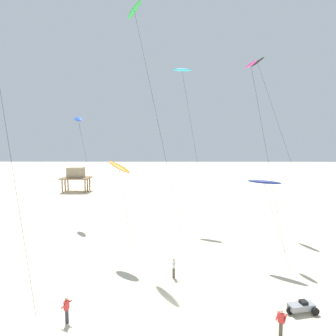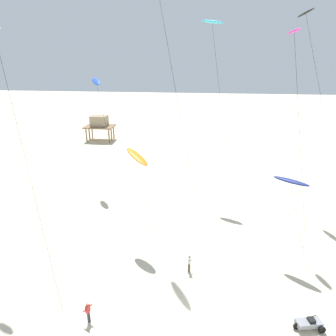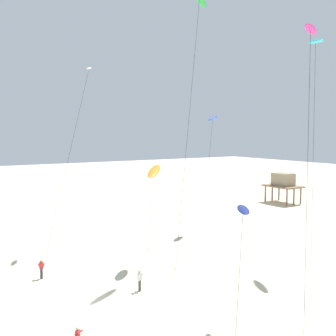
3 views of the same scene
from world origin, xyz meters
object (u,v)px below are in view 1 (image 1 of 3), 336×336
object	(u,v)px
kite_black	(258,65)
beach_buggy	(302,306)
kite_cyan	(182,71)
kite_flyer_nearest	(67,309)
kite_green	(135,12)
kite_orange	(119,167)
kite_flyer_middle	(174,267)
kite_blue	(78,120)
kite_magenta	(252,68)
kite_navy	(264,182)
kite_flyer_furthest	(281,322)
stilt_house	(76,174)

from	to	relation	value
kite_black	beach_buggy	distance (m)	30.15
kite_cyan	kite_flyer_nearest	world-z (taller)	kite_cyan
kite_green	kite_orange	xyz separation A→B (m)	(-1.17, -4.25, -15.85)
kite_orange	kite_flyer_middle	bearing A→B (deg)	-39.85
kite_green	kite_orange	size ratio (longest dim) A/B	2.70
kite_blue	kite_flyer_nearest	xyz separation A→B (m)	(6.31, -23.38, -13.34)
kite_flyer_nearest	kite_flyer_middle	xyz separation A→B (m)	(6.76, 5.91, 0.00)
kite_magenta	kite_green	bearing A→B (deg)	-178.79
kite_navy	kite_flyer_middle	world-z (taller)	kite_navy
kite_orange	kite_flyer_furthest	size ratio (longest dim) A/B	5.68
kite_blue	stilt_house	bearing A→B (deg)	109.73
kite_green	kite_orange	bearing A→B (deg)	-105.40
kite_blue	kite_black	size ratio (longest dim) A/B	0.67
kite_magenta	kite_flyer_furthest	size ratio (longest dim) A/B	11.88
kite_magenta	stilt_house	size ratio (longest dim) A/B	3.20
kite_magenta	kite_blue	bearing A→B (deg)	158.11
beach_buggy	kite_flyer_middle	bearing A→B (deg)	150.51
kite_black	beach_buggy	bearing A→B (deg)	-98.17
kite_green	kite_cyan	distance (m)	11.84
kite_black	stilt_house	distance (m)	43.63
kite_green	kite_black	world-z (taller)	kite_green
kite_cyan	stilt_house	xyz separation A→B (m)	(-22.48, 21.34, -17.15)
kite_magenta	kite_flyer_furthest	xyz separation A→B (m)	(-2.33, -15.94, -18.13)
kite_black	kite_flyer_nearest	distance (m)	35.55
kite_black	kite_flyer_middle	xyz separation A→B (m)	(-11.50, -16.66, -20.52)
beach_buggy	kite_orange	bearing A→B (deg)	146.26
kite_blue	kite_navy	distance (m)	26.58
kite_magenta	kite_navy	world-z (taller)	kite_magenta
stilt_house	kite_flyer_furthest	bearing A→B (deg)	-59.89
kite_magenta	kite_cyan	bearing A→B (deg)	126.25
kite_magenta	kite_black	world-z (taller)	kite_black
kite_orange	kite_flyer_furthest	distance (m)	17.92
kite_flyer_nearest	beach_buggy	bearing A→B (deg)	4.32
kite_blue	kite_cyan	distance (m)	16.00
kite_green	kite_flyer_middle	world-z (taller)	kite_green
kite_orange	stilt_house	distance (m)	39.17
kite_green	kite_cyan	xyz separation A→B (m)	(5.41, 9.86, -3.72)
kite_navy	kite_flyer_nearest	xyz separation A→B (m)	(-15.03, -9.01, -6.67)
kite_cyan	kite_flyer_nearest	xyz separation A→B (m)	(-8.17, -24.33, -20.07)
kite_flyer_furthest	stilt_house	xyz separation A→B (m)	(-27.18, 46.88, 2.92)
kite_blue	kite_black	world-z (taller)	kite_black
kite_flyer_nearest	kite_magenta	bearing A→B (deg)	44.10
kite_navy	stilt_house	distance (m)	47.10
kite_green	stilt_house	xyz separation A→B (m)	(-17.07, 31.20, -20.87)
stilt_house	kite_black	bearing A→B (deg)	-35.35
kite_flyer_nearest	kite_flyer_middle	world-z (taller)	same
kite_cyan	kite_flyer_nearest	distance (m)	32.58
kite_flyer_furthest	kite_black	bearing A→B (deg)	77.25
kite_green	kite_flyer_middle	xyz separation A→B (m)	(4.00, -8.56, -23.79)
kite_magenta	kite_navy	distance (m)	12.82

